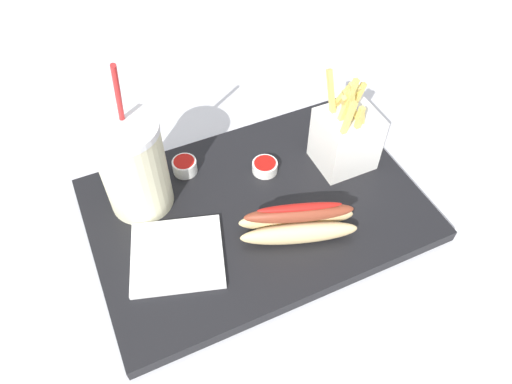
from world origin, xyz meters
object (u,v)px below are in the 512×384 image
(hot_dog_1, at_px, (298,223))
(ketchup_cup_2, at_px, (265,166))
(ketchup_cup_1, at_px, (185,166))
(napkin_stack, at_px, (177,255))
(soda_cup, at_px, (133,166))
(fries_basket, at_px, (346,138))

(hot_dog_1, xyz_separation_m, ketchup_cup_2, (0.01, 0.13, -0.02))
(hot_dog_1, distance_m, ketchup_cup_2, 0.13)
(ketchup_cup_2, bearing_deg, hot_dog_1, -94.44)
(ketchup_cup_1, height_order, napkin_stack, ketchup_cup_1)
(hot_dog_1, distance_m, ketchup_cup_1, 0.20)
(soda_cup, distance_m, napkin_stack, 0.13)
(ketchup_cup_2, xyz_separation_m, napkin_stack, (-0.17, -0.09, -0.01))
(fries_basket, distance_m, hot_dog_1, 0.16)
(napkin_stack, bearing_deg, hot_dog_1, -11.52)
(soda_cup, relative_size, fries_basket, 1.52)
(soda_cup, bearing_deg, fries_basket, -9.55)
(hot_dog_1, relative_size, napkin_stack, 1.37)
(napkin_stack, bearing_deg, ketchup_cup_2, 27.92)
(ketchup_cup_1, distance_m, napkin_stack, 0.16)
(fries_basket, xyz_separation_m, ketchup_cup_1, (-0.23, 0.08, -0.04))
(soda_cup, distance_m, ketchup_cup_2, 0.20)
(hot_dog_1, bearing_deg, soda_cup, 140.83)
(ketchup_cup_1, distance_m, ketchup_cup_2, 0.12)
(soda_cup, bearing_deg, ketchup_cup_1, 21.44)
(fries_basket, xyz_separation_m, ketchup_cup_2, (-0.12, 0.03, -0.04))
(soda_cup, bearing_deg, ketchup_cup_2, -6.15)
(fries_basket, bearing_deg, ketchup_cup_1, 160.58)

